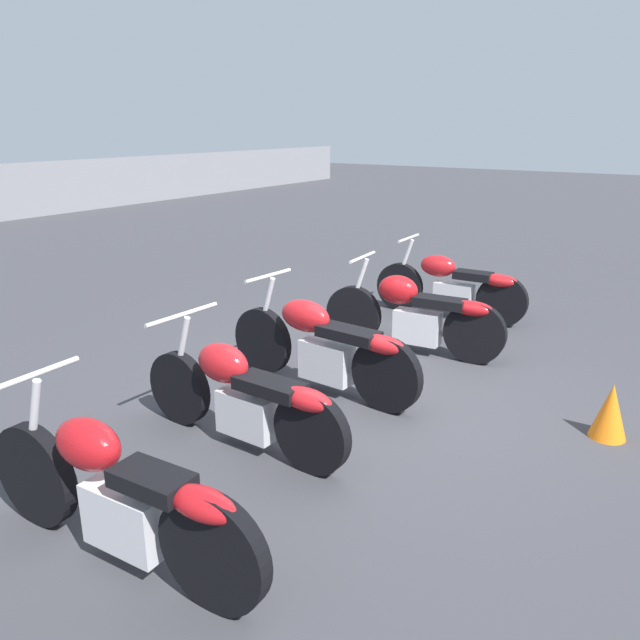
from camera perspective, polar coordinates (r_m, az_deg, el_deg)
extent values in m
plane|color=#38383D|center=(5.87, 4.77, -7.01)|extent=(60.00, 60.00, 0.00)
cylinder|color=black|center=(4.38, -24.55, -12.74)|extent=(0.13, 0.68, 0.68)
cylinder|color=black|center=(3.44, -9.70, -20.21)|extent=(0.13, 0.68, 0.68)
cube|color=silver|center=(3.85, -17.37, -16.95)|extent=(0.22, 0.53, 0.37)
ellipsoid|color=#AD1419|center=(3.81, -20.44, -10.59)|extent=(0.28, 0.47, 0.30)
cube|color=black|center=(3.52, -15.11, -13.97)|extent=(0.26, 0.46, 0.10)
ellipsoid|color=#AD1419|center=(3.31, -10.63, -16.19)|extent=(0.22, 0.45, 0.16)
cylinder|color=silver|center=(4.02, -24.96, -4.66)|extent=(0.66, 0.07, 0.04)
cylinder|color=silver|center=(4.19, -24.75, -8.88)|extent=(0.06, 0.26, 0.67)
cylinder|color=silver|center=(3.86, -14.40, -17.76)|extent=(0.10, 0.71, 0.07)
cylinder|color=black|center=(5.39, -12.72, -6.08)|extent=(0.12, 0.63, 0.63)
cylinder|color=black|center=(4.54, -0.76, -10.27)|extent=(0.12, 0.63, 0.63)
cube|color=silver|center=(4.91, -6.67, -8.58)|extent=(0.22, 0.50, 0.34)
ellipsoid|color=red|center=(4.90, -8.86, -3.90)|extent=(0.28, 0.48, 0.31)
cube|color=black|center=(4.64, -4.64, -6.05)|extent=(0.26, 0.56, 0.10)
ellipsoid|color=red|center=(4.46, -1.30, -7.25)|extent=(0.21, 0.45, 0.16)
cylinder|color=silver|center=(5.09, -12.45, 0.50)|extent=(0.74, 0.06, 0.04)
cylinder|color=silver|center=(5.23, -12.59, -2.88)|extent=(0.06, 0.25, 0.65)
cylinder|color=silver|center=(4.93, -4.50, -9.17)|extent=(0.09, 0.62, 0.07)
cylinder|color=black|center=(6.31, -5.26, -1.91)|extent=(0.15, 0.68, 0.68)
cylinder|color=black|center=(5.48, 6.10, -5.01)|extent=(0.15, 0.68, 0.68)
cube|color=silver|center=(5.83, 0.58, -3.84)|extent=(0.24, 0.54, 0.37)
ellipsoid|color=red|center=(5.85, -1.35, 0.38)|extent=(0.30, 0.56, 0.30)
cube|color=black|center=(5.59, 2.63, -1.28)|extent=(0.28, 0.61, 0.10)
ellipsoid|color=red|center=(5.41, 5.74, -2.24)|extent=(0.23, 0.45, 0.16)
cylinder|color=silver|center=(6.05, -4.74, 4.05)|extent=(0.63, 0.08, 0.04)
cylinder|color=silver|center=(6.17, -5.01, 1.01)|extent=(0.07, 0.26, 0.67)
cylinder|color=silver|center=(5.87, 2.43, -4.43)|extent=(0.12, 0.74, 0.07)
cylinder|color=black|center=(7.19, 3.08, 0.53)|extent=(0.16, 0.67, 0.66)
cylinder|color=black|center=(6.74, 13.95, -1.17)|extent=(0.16, 0.67, 0.66)
cube|color=silver|center=(6.92, 8.87, -0.64)|extent=(0.24, 0.52, 0.36)
ellipsoid|color=#AD1419|center=(6.89, 7.15, 2.77)|extent=(0.31, 0.47, 0.32)
cube|color=black|center=(6.76, 10.90, 1.60)|extent=(0.28, 0.56, 0.10)
ellipsoid|color=#AD1419|center=(6.67, 13.70, 1.04)|extent=(0.24, 0.46, 0.16)
cylinder|color=silver|center=(6.98, 3.91, 5.75)|extent=(0.62, 0.09, 0.04)
cylinder|color=silver|center=(7.08, 3.49, 3.10)|extent=(0.07, 0.26, 0.66)
cylinder|color=silver|center=(7.00, 10.27, -1.06)|extent=(0.12, 0.65, 0.07)
cylinder|color=black|center=(8.52, 7.30, 3.05)|extent=(0.12, 0.64, 0.64)
cylinder|color=black|center=(8.08, 16.29, 1.67)|extent=(0.12, 0.64, 0.64)
cube|color=silver|center=(8.26, 12.11, 2.10)|extent=(0.22, 0.51, 0.35)
ellipsoid|color=red|center=(8.25, 10.74, 4.89)|extent=(0.25, 0.48, 0.28)
cube|color=black|center=(8.11, 13.82, 3.97)|extent=(0.26, 0.48, 0.10)
ellipsoid|color=red|center=(8.03, 16.10, 3.48)|extent=(0.22, 0.45, 0.16)
cylinder|color=silver|center=(8.34, 8.11, 7.42)|extent=(0.62, 0.06, 0.04)
cylinder|color=silver|center=(8.42, 7.70, 5.21)|extent=(0.06, 0.26, 0.65)
cylinder|color=silver|center=(8.34, 13.26, 1.73)|extent=(0.09, 0.57, 0.07)
cone|color=orange|center=(5.56, 25.01, -7.56)|extent=(0.29, 0.29, 0.46)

